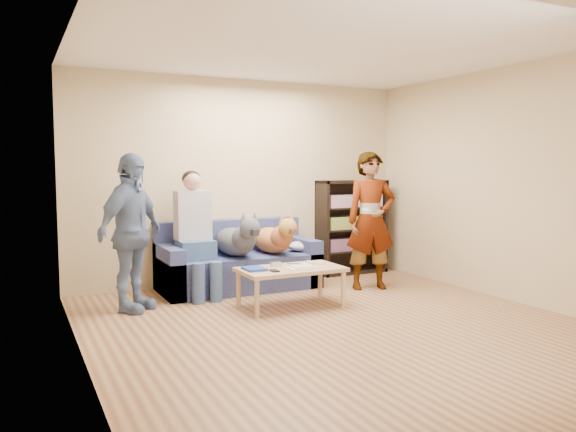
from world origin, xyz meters
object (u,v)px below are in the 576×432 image
camera_silver (276,264)px  notebook_blue (254,269)px  coffee_table (291,272)px  bookshelf (351,225)px  person_standing_left (131,233)px  dog_gray (237,240)px  person_seated (195,229)px  person_standing_right (371,221)px  sofa (237,265)px  dog_tan (275,238)px

camera_silver → notebook_blue: bearing=-166.0°
coffee_table → bookshelf: bookshelf is taller
person_standing_left → dog_gray: bearing=-27.9°
person_seated → person_standing_right: bearing=-17.0°
person_standing_left → sofa: (1.37, 0.54, -0.53)m
notebook_blue → dog_gray: bearing=80.2°
person_standing_right → camera_silver: person_standing_right is taller
person_standing_right → sofa: size_ratio=0.88×
camera_silver → coffee_table: (0.12, -0.12, -0.07)m
person_seated → dog_gray: (0.49, -0.07, -0.15)m
notebook_blue → person_seated: person_seated is taller
dog_tan → coffee_table: bearing=-104.6°
person_standing_left → person_seated: 0.91m
person_standing_right → coffee_table: 1.40m
person_seated → coffee_table: (0.74, -0.99, -0.40)m
person_seated → sofa: bearing=12.7°
person_standing_right → person_standing_left: size_ratio=1.02×
person_standing_right → dog_tan: (-1.03, 0.56, -0.22)m
dog_gray → coffee_table: size_ratio=1.13×
camera_silver → dog_gray: dog_gray is taller
person_standing_left → bookshelf: person_standing_left is taller
person_standing_right → coffee_table: (-1.27, -0.37, -0.46)m
person_standing_right → coffee_table: person_standing_right is taller
sofa → bookshelf: size_ratio=1.46×
notebook_blue → dog_tan: 1.11m
notebook_blue → person_seated: (-0.34, 0.94, 0.34)m
bookshelf → person_standing_left: bearing=-166.3°
person_standing_right → dog_gray: 1.63m
bookshelf → coffee_table: bearing=-140.3°
dog_gray → person_standing_left: bearing=-165.0°
dog_gray → dog_tan: (0.49, 0.01, -0.01)m
person_seated → coffee_table: 1.30m
dog_tan → bookshelf: 1.44m
camera_silver → dog_tan: (0.36, 0.81, 0.17)m
sofa → coffee_table: bearing=-80.9°
person_seated → dog_tan: person_seated is taller
bookshelf → dog_tan: bearing=-163.2°
person_standing_right → dog_tan: person_standing_right is taller
person_standing_left → person_seated: (0.81, 0.41, -0.04)m
person_standing_left → bookshelf: size_ratio=1.25×
person_standing_right → notebook_blue: person_standing_right is taller
camera_silver → sofa: bearing=93.3°
sofa → person_seated: bearing=-167.3°
person_standing_right → coffee_table: bearing=-148.9°
sofa → dog_gray: (-0.07, -0.19, 0.34)m
person_standing_right → person_seated: 2.11m
camera_silver → dog_gray: (-0.13, 0.80, 0.18)m
dog_tan → coffee_table: size_ratio=1.04×
coffee_table → person_standing_right: bearing=16.3°
sofa → bookshelf: 1.86m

